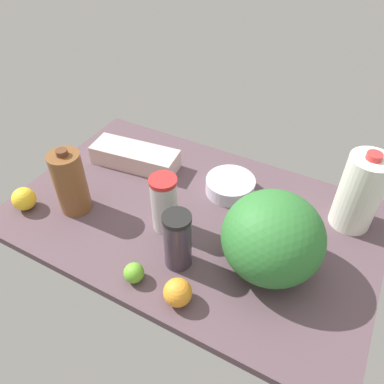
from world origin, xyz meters
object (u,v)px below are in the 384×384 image
object	(u,v)px
milk_jug	(360,192)
chocolate_milk_jug	(70,182)
watermelon	(273,237)
tumbler_cup	(164,204)
mixing_bowl	(230,186)
lime_loose	(134,273)
lemon_by_jug	(24,199)
egg_carton	(135,157)
shaker_bottle	(178,240)
orange_far_back	(178,292)

from	to	relation	value
milk_jug	chocolate_milk_jug	bearing A→B (deg)	-155.93
watermelon	tumbler_cup	xyz separation A→B (cm)	(-34.28, -0.32, -2.63)
milk_jug	tumbler_cup	size ratio (longest dim) A/B	1.39
mixing_bowl	lime_loose	distance (cm)	47.74
watermelon	tumbler_cup	size ratio (longest dim) A/B	1.42
lemon_by_jug	egg_carton	bearing A→B (deg)	62.94
shaker_bottle	egg_carton	distance (cm)	50.41
egg_carton	chocolate_milk_jug	bearing A→B (deg)	-105.01
mixing_bowl	milk_jug	world-z (taller)	milk_jug
mixing_bowl	lemon_by_jug	bearing A→B (deg)	-144.93
milk_jug	chocolate_milk_jug	xyz separation A→B (cm)	(-82.91, -37.04, -1.83)
milk_jug	watermelon	bearing A→B (deg)	-120.46
milk_jug	lime_loose	distance (cm)	71.84
chocolate_milk_jug	mixing_bowl	bearing A→B (deg)	37.13
egg_carton	lime_loose	bearing A→B (deg)	-62.66
shaker_bottle	egg_carton	size ratio (longest dim) A/B	0.57
tumbler_cup	orange_far_back	bearing A→B (deg)	-51.89
shaker_bottle	orange_far_back	bearing A→B (deg)	-60.46
shaker_bottle	mixing_bowl	distance (cm)	36.43
shaker_bottle	lemon_by_jug	distance (cm)	57.42
tumbler_cup	lime_loose	world-z (taller)	tumbler_cup
shaker_bottle	egg_carton	world-z (taller)	shaker_bottle
chocolate_milk_jug	tumbler_cup	world-z (taller)	chocolate_milk_jug
shaker_bottle	watermelon	bearing A→B (deg)	24.90
egg_carton	lime_loose	world-z (taller)	egg_carton
lemon_by_jug	lime_loose	distance (cm)	49.64
egg_carton	shaker_bottle	bearing A→B (deg)	-47.92
shaker_bottle	tumbler_cup	world-z (taller)	tumbler_cup
chocolate_milk_jug	tumbler_cup	xyz separation A→B (cm)	(31.17, 7.03, -1.22)
mixing_bowl	chocolate_milk_jug	bearing A→B (deg)	-142.87
watermelon	lemon_by_jug	distance (cm)	82.39
tumbler_cup	lemon_by_jug	world-z (taller)	tumbler_cup
egg_carton	orange_far_back	world-z (taller)	orange_far_back
egg_carton	mixing_bowl	world-z (taller)	egg_carton
egg_carton	tumbler_cup	distance (cm)	35.55
lemon_by_jug	shaker_bottle	bearing A→B (deg)	4.65
milk_jug	tumbler_cup	distance (cm)	59.90
milk_jug	lime_loose	world-z (taller)	milk_jug
shaker_bottle	chocolate_milk_jug	distance (cm)	42.13
watermelon	tumbler_cup	world-z (taller)	watermelon
shaker_bottle	watermelon	xyz separation A→B (cm)	(23.50, 10.91, 3.02)
chocolate_milk_jug	lime_loose	bearing A→B (deg)	-23.37
shaker_bottle	mixing_bowl	xyz separation A→B (cm)	(0.60, 35.78, -6.81)
egg_carton	lemon_by_jug	xyz separation A→B (cm)	(-19.12, -37.42, 0.24)
mixing_bowl	lime_loose	world-z (taller)	lime_loose
shaker_bottle	tumbler_cup	size ratio (longest dim) A/B	0.96
lime_loose	mixing_bowl	bearing A→B (deg)	79.90
milk_jug	watermelon	world-z (taller)	milk_jug
lemon_by_jug	lime_loose	bearing A→B (deg)	-7.63
milk_jug	orange_far_back	size ratio (longest dim) A/B	3.54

